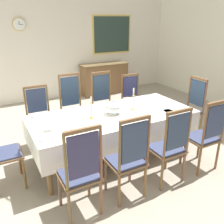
{
  "coord_description": "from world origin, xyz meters",
  "views": [
    {
      "loc": [
        -1.72,
        -3.3,
        2.18
      ],
      "look_at": [
        -0.03,
        -0.17,
        0.8
      ],
      "focal_mm": 39.12,
      "sensor_mm": 36.0,
      "label": 1
    }
  ],
  "objects_px": {
    "bowl_far_left": "(38,115)",
    "candlestick_west": "(91,110)",
    "chair_north_b": "(73,107)",
    "soup_tureen": "(114,107)",
    "sideboard": "(104,79)",
    "mounted_clock": "(19,24)",
    "chair_south_c": "(169,145)",
    "chair_north_c": "(104,102)",
    "chair_south_a": "(81,171)",
    "chair_north_a": "(40,115)",
    "bowl_near_left": "(168,112)",
    "dining_table": "(113,118)",
    "candlestick_east": "(133,101)",
    "chair_north_d": "(133,99)",
    "chair_head_east": "(191,107)",
    "chair_south_b": "(128,157)",
    "bowl_near_right": "(150,96)",
    "chair_south_d": "(206,134)",
    "spoon_primary": "(173,111)",
    "framed_painting": "(112,34)",
    "spoon_secondary": "(154,96)"
  },
  "relations": [
    {
      "from": "soup_tureen",
      "to": "chair_south_b",
      "type": "bearing_deg",
      "value": -108.98
    },
    {
      "from": "chair_north_c",
      "to": "spoon_primary",
      "type": "distance_m",
      "value": 1.48
    },
    {
      "from": "sideboard",
      "to": "mounted_clock",
      "type": "bearing_deg",
      "value": -6.32
    },
    {
      "from": "sideboard",
      "to": "dining_table",
      "type": "bearing_deg",
      "value": 65.61
    },
    {
      "from": "sideboard",
      "to": "candlestick_west",
      "type": "bearing_deg",
      "value": 60.51
    },
    {
      "from": "chair_south_c",
      "to": "spoon_secondary",
      "type": "xyz_separation_m",
      "value": [
        0.83,
        1.42,
        0.18
      ]
    },
    {
      "from": "chair_north_b",
      "to": "bowl_near_right",
      "type": "xyz_separation_m",
      "value": [
        1.36,
        -0.57,
        0.16
      ]
    },
    {
      "from": "candlestick_east",
      "to": "mounted_clock",
      "type": "relative_size",
      "value": 1.17
    },
    {
      "from": "chair_north_c",
      "to": "bowl_near_left",
      "type": "bearing_deg",
      "value": 108.36
    },
    {
      "from": "candlestick_east",
      "to": "dining_table",
      "type": "bearing_deg",
      "value": 180.0
    },
    {
      "from": "bowl_near_right",
      "to": "framed_painting",
      "type": "relative_size",
      "value": 0.15
    },
    {
      "from": "chair_north_b",
      "to": "soup_tureen",
      "type": "bearing_deg",
      "value": 108.91
    },
    {
      "from": "chair_south_b",
      "to": "chair_north_d",
      "type": "bearing_deg",
      "value": 55.63
    },
    {
      "from": "chair_south_d",
      "to": "bowl_near_right",
      "type": "bearing_deg",
      "value": 89.13
    },
    {
      "from": "sideboard",
      "to": "framed_painting",
      "type": "distance_m",
      "value": 1.34
    },
    {
      "from": "chair_south_d",
      "to": "bowl_near_left",
      "type": "relative_size",
      "value": 6.17
    },
    {
      "from": "chair_south_c",
      "to": "chair_north_c",
      "type": "bearing_deg",
      "value": 90.0
    },
    {
      "from": "bowl_near_left",
      "to": "mounted_clock",
      "type": "bearing_deg",
      "value": 110.53
    },
    {
      "from": "bowl_near_left",
      "to": "chair_south_b",
      "type": "bearing_deg",
      "value": -152.2
    },
    {
      "from": "chair_south_a",
      "to": "soup_tureen",
      "type": "relative_size",
      "value": 4.23
    },
    {
      "from": "chair_north_c",
      "to": "soup_tureen",
      "type": "height_order",
      "value": "chair_north_c"
    },
    {
      "from": "bowl_near_right",
      "to": "bowl_far_left",
      "type": "distance_m",
      "value": 2.11
    },
    {
      "from": "dining_table",
      "to": "candlestick_east",
      "type": "distance_m",
      "value": 0.43
    },
    {
      "from": "chair_north_d",
      "to": "candlestick_east",
      "type": "bearing_deg",
      "value": 56.81
    },
    {
      "from": "chair_south_b",
      "to": "bowl_near_right",
      "type": "xyz_separation_m",
      "value": [
        1.36,
        1.39,
        0.18
      ]
    },
    {
      "from": "chair_south_b",
      "to": "candlestick_east",
      "type": "xyz_separation_m",
      "value": [
        0.7,
        0.98,
        0.32
      ]
    },
    {
      "from": "chair_south_c",
      "to": "candlestick_west",
      "type": "height_order",
      "value": "chair_south_c"
    },
    {
      "from": "bowl_far_left",
      "to": "candlestick_west",
      "type": "bearing_deg",
      "value": -32.8
    },
    {
      "from": "chair_north_a",
      "to": "framed_painting",
      "type": "height_order",
      "value": "framed_painting"
    },
    {
      "from": "dining_table",
      "to": "chair_south_c",
      "type": "bearing_deg",
      "value": -71.55
    },
    {
      "from": "mounted_clock",
      "to": "chair_south_d",
      "type": "bearing_deg",
      "value": -69.36
    },
    {
      "from": "chair_south_a",
      "to": "chair_north_b",
      "type": "xyz_separation_m",
      "value": [
        0.62,
        1.96,
        0.02
      ]
    },
    {
      "from": "chair_north_c",
      "to": "spoon_primary",
      "type": "relative_size",
      "value": 6.8
    },
    {
      "from": "dining_table",
      "to": "bowl_near_left",
      "type": "distance_m",
      "value": 0.88
    },
    {
      "from": "chair_south_c",
      "to": "chair_south_d",
      "type": "xyz_separation_m",
      "value": [
        0.68,
        0.0,
        -0.0
      ]
    },
    {
      "from": "chair_south_d",
      "to": "mounted_clock",
      "type": "height_order",
      "value": "mounted_clock"
    },
    {
      "from": "bowl_near_left",
      "to": "chair_north_d",
      "type": "bearing_deg",
      "value": 80.54
    },
    {
      "from": "chair_north_a",
      "to": "bowl_far_left",
      "type": "bearing_deg",
      "value": 75.84
    },
    {
      "from": "dining_table",
      "to": "candlestick_west",
      "type": "xyz_separation_m",
      "value": [
        -0.37,
        -0.0,
        0.21
      ]
    },
    {
      "from": "chair_south_c",
      "to": "chair_head_east",
      "type": "relative_size",
      "value": 0.99
    },
    {
      "from": "chair_north_a",
      "to": "sideboard",
      "type": "bearing_deg",
      "value": -136.21
    },
    {
      "from": "chair_north_c",
      "to": "chair_head_east",
      "type": "relative_size",
      "value": 1.05
    },
    {
      "from": "soup_tureen",
      "to": "sideboard",
      "type": "distance_m",
      "value": 3.67
    },
    {
      "from": "sideboard",
      "to": "bowl_near_left",
      "type": "bearing_deg",
      "value": 78.95
    },
    {
      "from": "candlestick_west",
      "to": "bowl_near_right",
      "type": "height_order",
      "value": "candlestick_west"
    },
    {
      "from": "chair_south_a",
      "to": "chair_south_d",
      "type": "height_order",
      "value": "chair_south_a"
    },
    {
      "from": "dining_table",
      "to": "chair_north_a",
      "type": "xyz_separation_m",
      "value": [
        -0.95,
        0.97,
        -0.12
      ]
    },
    {
      "from": "chair_north_b",
      "to": "sideboard",
      "type": "relative_size",
      "value": 0.85
    },
    {
      "from": "chair_north_d",
      "to": "mounted_clock",
      "type": "height_order",
      "value": "mounted_clock"
    },
    {
      "from": "chair_south_d",
      "to": "candlestick_east",
      "type": "height_order",
      "value": "chair_south_d"
    }
  ]
}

